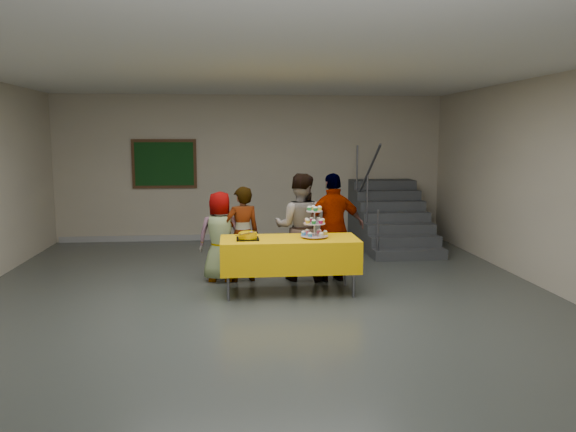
{
  "coord_description": "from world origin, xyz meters",
  "views": [
    {
      "loc": [
        -0.39,
        -6.7,
        2.14
      ],
      "look_at": [
        0.37,
        1.01,
        1.05
      ],
      "focal_mm": 35.0,
      "sensor_mm": 36.0,
      "label": 1
    }
  ],
  "objects_px": {
    "cupcake_stand": "(314,225)",
    "schoolchild_d": "(334,227)",
    "schoolchild_a": "(220,236)",
    "schoolchild_b": "(242,234)",
    "bake_table": "(289,254)",
    "bear_cake": "(248,235)",
    "noticeboard": "(164,164)",
    "schoolchild_c": "(300,227)",
    "staircase": "(389,221)"
  },
  "relations": [
    {
      "from": "bake_table",
      "to": "noticeboard",
      "type": "height_order",
      "value": "noticeboard"
    },
    {
      "from": "noticeboard",
      "to": "schoolchild_b",
      "type": "bearing_deg",
      "value": -66.13
    },
    {
      "from": "bear_cake",
      "to": "schoolchild_d",
      "type": "height_order",
      "value": "schoolchild_d"
    },
    {
      "from": "bake_table",
      "to": "schoolchild_b",
      "type": "distance_m",
      "value": 0.97
    },
    {
      "from": "bake_table",
      "to": "bear_cake",
      "type": "height_order",
      "value": "bear_cake"
    },
    {
      "from": "bake_table",
      "to": "schoolchild_c",
      "type": "xyz_separation_m",
      "value": [
        0.23,
        0.74,
        0.25
      ]
    },
    {
      "from": "schoolchild_a",
      "to": "noticeboard",
      "type": "height_order",
      "value": "noticeboard"
    },
    {
      "from": "bear_cake",
      "to": "bake_table",
      "type": "bearing_deg",
      "value": 2.93
    },
    {
      "from": "noticeboard",
      "to": "staircase",
      "type": "bearing_deg",
      "value": -10.57
    },
    {
      "from": "schoolchild_b",
      "to": "schoolchild_a",
      "type": "bearing_deg",
      "value": -23.33
    },
    {
      "from": "bake_table",
      "to": "schoolchild_c",
      "type": "relative_size",
      "value": 1.17
    },
    {
      "from": "cupcake_stand",
      "to": "noticeboard",
      "type": "distance_m",
      "value": 4.88
    },
    {
      "from": "cupcake_stand",
      "to": "bear_cake",
      "type": "relative_size",
      "value": 1.24
    },
    {
      "from": "bake_table",
      "to": "schoolchild_c",
      "type": "bearing_deg",
      "value": 72.56
    },
    {
      "from": "cupcake_stand",
      "to": "noticeboard",
      "type": "relative_size",
      "value": 0.34
    },
    {
      "from": "cupcake_stand",
      "to": "schoolchild_d",
      "type": "distance_m",
      "value": 0.75
    },
    {
      "from": "cupcake_stand",
      "to": "schoolchild_a",
      "type": "bearing_deg",
      "value": 149.39
    },
    {
      "from": "bake_table",
      "to": "bear_cake",
      "type": "distance_m",
      "value": 0.63
    },
    {
      "from": "schoolchild_b",
      "to": "schoolchild_c",
      "type": "xyz_separation_m",
      "value": [
        0.86,
        0.01,
        0.09
      ]
    },
    {
      "from": "schoolchild_d",
      "to": "schoolchild_c",
      "type": "bearing_deg",
      "value": -20.61
    },
    {
      "from": "schoolchild_d",
      "to": "noticeboard",
      "type": "xyz_separation_m",
      "value": [
        -2.88,
        3.52,
        0.79
      ]
    },
    {
      "from": "bake_table",
      "to": "bear_cake",
      "type": "xyz_separation_m",
      "value": [
        -0.57,
        -0.03,
        0.27
      ]
    },
    {
      "from": "staircase",
      "to": "bear_cake",
      "type": "bearing_deg",
      "value": -130.86
    },
    {
      "from": "schoolchild_b",
      "to": "schoolchild_c",
      "type": "distance_m",
      "value": 0.87
    },
    {
      "from": "bear_cake",
      "to": "schoolchild_b",
      "type": "distance_m",
      "value": 0.77
    },
    {
      "from": "schoolchild_b",
      "to": "noticeboard",
      "type": "xyz_separation_m",
      "value": [
        -1.52,
        3.43,
        0.89
      ]
    },
    {
      "from": "cupcake_stand",
      "to": "schoolchild_b",
      "type": "height_order",
      "value": "schoolchild_b"
    },
    {
      "from": "schoolchild_c",
      "to": "staircase",
      "type": "height_order",
      "value": "staircase"
    },
    {
      "from": "bear_cake",
      "to": "schoolchild_b",
      "type": "relative_size",
      "value": 0.25
    },
    {
      "from": "cupcake_stand",
      "to": "schoolchild_b",
      "type": "relative_size",
      "value": 0.31
    },
    {
      "from": "schoolchild_a",
      "to": "noticeboard",
      "type": "distance_m",
      "value": 3.7
    },
    {
      "from": "schoolchild_b",
      "to": "staircase",
      "type": "distance_m",
      "value": 3.94
    },
    {
      "from": "schoolchild_a",
      "to": "schoolchild_b",
      "type": "xyz_separation_m",
      "value": [
        0.33,
        -0.05,
        0.04
      ]
    },
    {
      "from": "cupcake_stand",
      "to": "schoolchild_b",
      "type": "xyz_separation_m",
      "value": [
        -0.97,
        0.72,
        -0.24
      ]
    },
    {
      "from": "bear_cake",
      "to": "staircase",
      "type": "bearing_deg",
      "value": 49.14
    },
    {
      "from": "cupcake_stand",
      "to": "schoolchild_c",
      "type": "relative_size",
      "value": 0.28
    },
    {
      "from": "bake_table",
      "to": "schoolchild_d",
      "type": "bearing_deg",
      "value": 41.01
    },
    {
      "from": "cupcake_stand",
      "to": "bake_table",
      "type": "bearing_deg",
      "value": -178.67
    },
    {
      "from": "bake_table",
      "to": "schoolchild_a",
      "type": "height_order",
      "value": "schoolchild_a"
    },
    {
      "from": "staircase",
      "to": "schoolchild_b",
      "type": "bearing_deg",
      "value": -138.75
    },
    {
      "from": "bear_cake",
      "to": "noticeboard",
      "type": "xyz_separation_m",
      "value": [
        -1.58,
        4.19,
        0.77
      ]
    },
    {
      "from": "bear_cake",
      "to": "schoolchild_a",
      "type": "height_order",
      "value": "schoolchild_a"
    },
    {
      "from": "schoolchild_c",
      "to": "staircase",
      "type": "relative_size",
      "value": 0.67
    },
    {
      "from": "bear_cake",
      "to": "noticeboard",
      "type": "distance_m",
      "value": 4.54
    },
    {
      "from": "schoolchild_b",
      "to": "schoolchild_c",
      "type": "height_order",
      "value": "schoolchild_c"
    },
    {
      "from": "schoolchild_c",
      "to": "staircase",
      "type": "distance_m",
      "value": 3.34
    },
    {
      "from": "schoolchild_b",
      "to": "noticeboard",
      "type": "height_order",
      "value": "noticeboard"
    },
    {
      "from": "schoolchild_a",
      "to": "schoolchild_b",
      "type": "relative_size",
      "value": 0.95
    },
    {
      "from": "schoolchild_b",
      "to": "schoolchild_c",
      "type": "relative_size",
      "value": 0.89
    },
    {
      "from": "schoolchild_d",
      "to": "noticeboard",
      "type": "height_order",
      "value": "noticeboard"
    }
  ]
}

